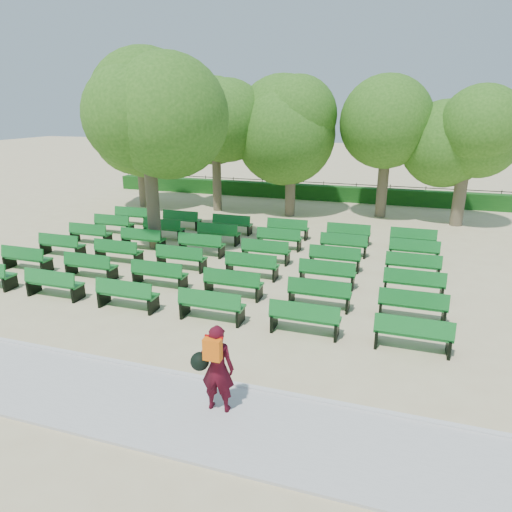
{
  "coord_description": "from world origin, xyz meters",
  "views": [
    {
      "loc": [
        5.68,
        -13.87,
        5.57
      ],
      "look_at": [
        1.53,
        -1.0,
        1.1
      ],
      "focal_mm": 32.0,
      "sensor_mm": 36.0,
      "label": 1
    }
  ],
  "objects": [
    {
      "name": "ground",
      "position": [
        0.0,
        0.0,
        0.0
      ],
      "size": [
        120.0,
        120.0,
        0.0
      ],
      "primitive_type": "plane",
      "color": "#CAB886"
    },
    {
      "name": "paving",
      "position": [
        0.0,
        -7.4,
        0.03
      ],
      "size": [
        30.0,
        2.2,
        0.06
      ],
      "primitive_type": "cube",
      "color": "#BCBBB7",
      "rests_on": "ground"
    },
    {
      "name": "curb",
      "position": [
        0.0,
        -6.25,
        0.05
      ],
      "size": [
        30.0,
        0.12,
        0.1
      ],
      "primitive_type": "cube",
      "color": "silver",
      "rests_on": "ground"
    },
    {
      "name": "hedge",
      "position": [
        0.0,
        14.0,
        0.45
      ],
      "size": [
        26.0,
        0.7,
        0.9
      ],
      "primitive_type": "cube",
      "color": "#154D15",
      "rests_on": "ground"
    },
    {
      "name": "fence",
      "position": [
        0.0,
        14.4,
        0.0
      ],
      "size": [
        26.0,
        0.1,
        1.02
      ],
      "primitive_type": null,
      "color": "black",
      "rests_on": "ground"
    },
    {
      "name": "tree_line",
      "position": [
        0.0,
        10.0,
        0.0
      ],
      "size": [
        21.8,
        6.8,
        7.04
      ],
      "primitive_type": null,
      "color": "#366B1C",
      "rests_on": "ground"
    },
    {
      "name": "bench_array",
      "position": [
        -0.21,
        0.77,
        0.09
      ],
      "size": [
        1.84,
        0.71,
        1.13
      ],
      "rotation": [
        0.0,
        0.0,
        0.09
      ],
      "color": "#137127",
      "rests_on": "ground"
    },
    {
      "name": "tree_among",
      "position": [
        -3.78,
        1.99,
        5.04
      ],
      "size": [
        5.04,
        5.04,
        7.33
      ],
      "color": "brown",
      "rests_on": "ground"
    },
    {
      "name": "person",
      "position": [
        2.71,
        -7.09,
        0.97
      ],
      "size": [
        0.84,
        0.51,
        1.76
      ],
      "rotation": [
        0.0,
        0.0,
        3.2
      ],
      "color": "#430915",
      "rests_on": "ground"
    }
  ]
}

